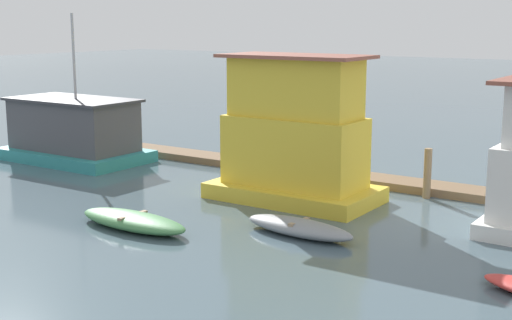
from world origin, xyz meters
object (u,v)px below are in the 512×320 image
houseboat_yellow (295,137)px  mooring_post_centre (427,173)px  houseboat_teal (74,132)px  dinghy_grey (299,227)px  dinghy_green (133,221)px

houseboat_yellow → mooring_post_centre: houseboat_yellow is taller
houseboat_teal → mooring_post_centre: bearing=8.0°
houseboat_teal → dinghy_grey: houseboat_teal is taller
houseboat_teal → mooring_post_centre: 16.15m
houseboat_teal → dinghy_green: bearing=-33.5°
dinghy_green → dinghy_grey: dinghy_green is taller
houseboat_teal → dinghy_green: houseboat_teal is taller
houseboat_teal → houseboat_yellow: 12.21m
dinghy_green → houseboat_teal: bearing=146.5°
houseboat_teal → dinghy_green: 11.95m
dinghy_green → houseboat_yellow: bearing=69.2°
houseboat_teal → dinghy_grey: (14.52, -4.30, -1.08)m
houseboat_yellow → mooring_post_centre: (3.83, 2.92, -1.37)m
houseboat_yellow → dinghy_grey: 4.77m
dinghy_green → dinghy_grey: 5.12m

